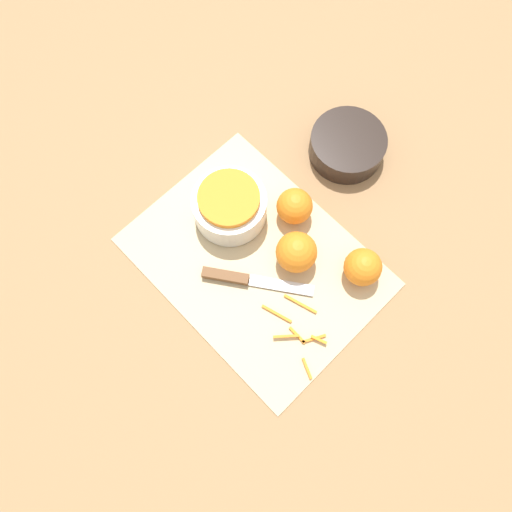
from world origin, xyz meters
The scene contains 9 objects.
ground_plane centered at (0.00, 0.00, 0.00)m, with size 4.00×4.00×0.00m, color #9E754C.
cutting_board centered at (0.00, 0.00, 0.00)m, with size 0.48×0.36×0.01m.
bowl_speckled centered at (-0.11, 0.03, 0.05)m, with size 0.15×0.15×0.08m.
bowl_dark centered at (-0.04, 0.31, 0.03)m, with size 0.16×0.16×0.05m.
knife centered at (0.00, -0.05, 0.01)m, with size 0.19×0.14×0.02m.
orange_left centered at (0.16, 0.13, 0.04)m, with size 0.07×0.07×0.07m.
orange_right centered at (0.05, 0.06, 0.05)m, with size 0.08×0.08×0.08m.
orange_back centered at (-0.02, 0.13, 0.04)m, with size 0.07×0.07×0.07m.
peel_pile centered at (0.15, -0.04, 0.01)m, with size 0.16×0.10×0.01m.
Camera 1 is at (0.22, -0.21, 0.95)m, focal length 35.00 mm.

